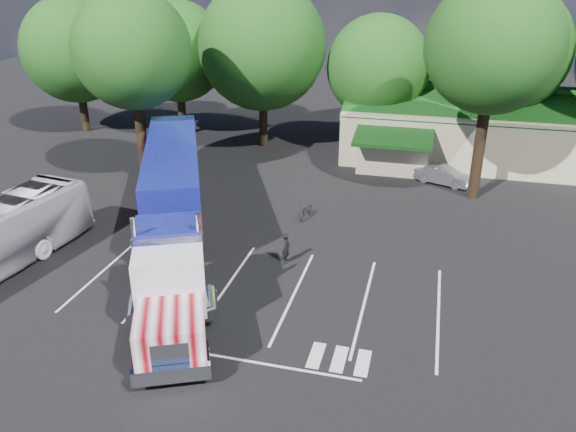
% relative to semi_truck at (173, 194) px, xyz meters
% --- Properties ---
extents(ground, '(120.00, 120.00, 0.00)m').
position_rel_semi_truck_xyz_m(ground, '(4.41, 2.10, -2.66)').
color(ground, black).
rests_on(ground, ground).
extents(event_hall, '(24.20, 14.12, 5.55)m').
position_rel_semi_truck_xyz_m(event_hall, '(18.15, 19.91, -0.45)').
color(event_hall, tan).
rests_on(event_hall, ground).
extents(tree_row_a, '(9.00, 9.00, 11.68)m').
position_rel_semi_truck_xyz_m(tree_row_a, '(-17.59, 18.60, 4.50)').
color(tree_row_a, black).
rests_on(tree_row_a, ground).
extents(tree_row_b, '(8.40, 8.40, 11.35)m').
position_rel_semi_truck_xyz_m(tree_row_b, '(-8.59, 19.90, 4.47)').
color(tree_row_b, black).
rests_on(tree_row_b, ground).
extents(tree_row_c, '(10.00, 10.00, 13.05)m').
position_rel_semi_truck_xyz_m(tree_row_c, '(-0.59, 18.30, 5.38)').
color(tree_row_c, black).
rests_on(tree_row_c, ground).
extents(tree_row_d, '(8.00, 8.00, 10.60)m').
position_rel_semi_truck_xyz_m(tree_row_d, '(8.41, 19.60, 3.92)').
color(tree_row_d, black).
rests_on(tree_row_d, ground).
extents(tree_row_e, '(9.60, 9.60, 12.90)m').
position_rel_semi_truck_xyz_m(tree_row_e, '(17.41, 20.10, 5.43)').
color(tree_row_e, black).
rests_on(tree_row_e, ground).
extents(tree_near_left, '(7.60, 7.60, 12.65)m').
position_rel_semi_truck_xyz_m(tree_near_left, '(-6.09, 8.10, 6.15)').
color(tree_near_left, black).
rests_on(tree_near_left, ground).
extents(tree_near_right, '(8.00, 8.00, 13.50)m').
position_rel_semi_truck_xyz_m(tree_near_right, '(15.91, 10.60, 6.80)').
color(tree_near_right, black).
rests_on(tree_near_right, ground).
extents(semi_truck, '(11.76, 21.55, 4.70)m').
position_rel_semi_truck_xyz_m(semi_truck, '(0.00, 0.00, 0.00)').
color(semi_truck, black).
rests_on(semi_truck, ground).
extents(woman, '(0.43, 0.61, 1.59)m').
position_rel_semi_truck_xyz_m(woman, '(6.49, -0.96, -1.86)').
color(woman, black).
rests_on(woman, ground).
extents(bicycle, '(0.87, 1.83, 0.92)m').
position_rel_semi_truck_xyz_m(bicycle, '(6.21, 4.68, -2.20)').
color(bicycle, black).
rests_on(bicycle, ground).
extents(silver_sedan, '(4.07, 2.58, 1.27)m').
position_rel_semi_truck_xyz_m(silver_sedan, '(14.01, 12.60, -2.03)').
color(silver_sedan, '#9D9EA4').
rests_on(silver_sedan, ground).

